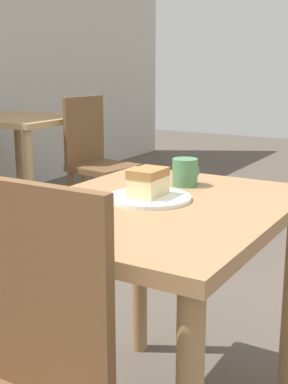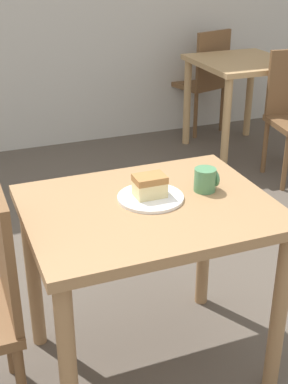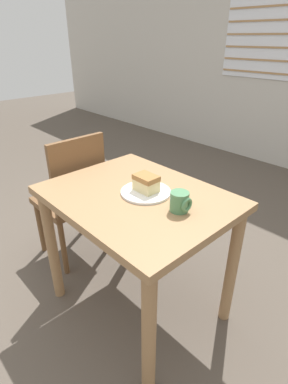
{
  "view_description": "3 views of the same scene",
  "coord_description": "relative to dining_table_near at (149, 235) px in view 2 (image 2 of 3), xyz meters",
  "views": [
    {
      "loc": [
        -1.16,
        -0.46,
        1.15
      ],
      "look_at": [
        0.18,
        0.32,
        0.77
      ],
      "focal_mm": 50.0,
      "sensor_mm": 36.0,
      "label": 1
    },
    {
      "loc": [
        -0.5,
        -1.34,
        1.63
      ],
      "look_at": [
        0.14,
        0.29,
        0.79
      ],
      "focal_mm": 50.0,
      "sensor_mm": 36.0,
      "label": 2
    },
    {
      "loc": [
        1.11,
        -0.6,
        1.44
      ],
      "look_at": [
        0.17,
        0.29,
        0.77
      ],
      "focal_mm": 28.0,
      "sensor_mm": 36.0,
      "label": 3
    }
  ],
  "objects": [
    {
      "name": "dining_table_near",
      "position": [
        0.0,
        0.0,
        0.0
      ],
      "size": [
        0.9,
        0.7,
        0.75
      ],
      "color": "#9E754C",
      "rests_on": "ground_plane"
    },
    {
      "name": "dining_table_far",
      "position": [
        1.6,
        2.03,
        -0.0
      ],
      "size": [
        0.71,
        0.77,
        0.77
      ],
      "color": "tan",
      "rests_on": "ground_plane"
    },
    {
      "name": "chair_far_opposite",
      "position": [
        1.56,
        2.6,
        -0.13
      ],
      "size": [
        0.49,
        0.49,
        0.92
      ],
      "rotation": [
        0.0,
        0.0,
        3.43
      ],
      "color": "brown",
      "rests_on": "ground_plane"
    },
    {
      "name": "plate",
      "position": [
        0.02,
        0.04,
        0.13
      ],
      "size": [
        0.25,
        0.25,
        0.01
      ],
      "color": "white",
      "rests_on": "dining_table_near"
    },
    {
      "name": "cake_slice",
      "position": [
        0.02,
        0.04,
        0.18
      ],
      "size": [
        0.12,
        0.08,
        0.08
      ],
      "color": "beige",
      "rests_on": "plate"
    },
    {
      "name": "coffee_mug",
      "position": [
        0.25,
        0.03,
        0.17
      ],
      "size": [
        0.09,
        0.08,
        0.09
      ],
      "color": "#4C8456",
      "rests_on": "dining_table_near"
    }
  ]
}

